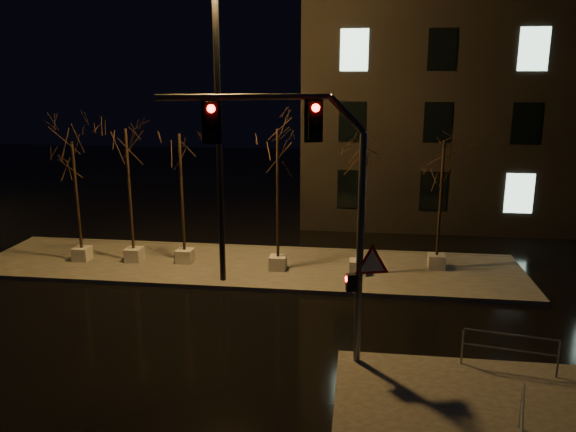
# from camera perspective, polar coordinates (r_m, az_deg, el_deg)

# --- Properties ---
(ground) EXTENTS (90.00, 90.00, 0.00)m
(ground) POSITION_cam_1_polar(r_m,az_deg,el_deg) (17.71, -8.01, -11.56)
(ground) COLOR black
(ground) RESTS_ON ground
(median) EXTENTS (22.00, 5.00, 0.15)m
(median) POSITION_cam_1_polar(r_m,az_deg,el_deg) (23.09, -4.11, -5.07)
(median) COLOR #413F3A
(median) RESTS_ON ground
(sidewalk_corner) EXTENTS (7.00, 5.00, 0.15)m
(sidewalk_corner) POSITION_cam_1_polar(r_m,az_deg,el_deg) (14.39, 19.56, -18.43)
(sidewalk_corner) COLOR #413F3A
(sidewalk_corner) RESTS_ON ground
(building) EXTENTS (25.00, 12.00, 15.00)m
(building) POSITION_cam_1_polar(r_m,az_deg,el_deg) (34.72, 24.00, 12.65)
(building) COLOR black
(building) RESTS_ON ground
(tree_0) EXTENTS (1.80, 1.80, 5.08)m
(tree_0) POSITION_cam_1_polar(r_m,az_deg,el_deg) (24.15, -20.90, 4.51)
(tree_0) COLOR #AEABA2
(tree_0) RESTS_ON median
(tree_1) EXTENTS (1.80, 1.80, 5.61)m
(tree_1) POSITION_cam_1_polar(r_m,az_deg,el_deg) (23.31, -16.01, 5.57)
(tree_1) COLOR #AEABA2
(tree_1) RESTS_ON median
(tree_2) EXTENTS (1.80, 1.80, 5.42)m
(tree_2) POSITION_cam_1_polar(r_m,az_deg,el_deg) (22.67, -10.87, 5.28)
(tree_2) COLOR #AEABA2
(tree_2) RESTS_ON median
(tree_3) EXTENTS (1.80, 1.80, 5.70)m
(tree_3) POSITION_cam_1_polar(r_m,az_deg,el_deg) (21.36, -1.07, 5.57)
(tree_3) COLOR #AEABA2
(tree_3) RESTS_ON median
(tree_4) EXTENTS (1.80, 1.80, 5.50)m
(tree_4) POSITION_cam_1_polar(r_m,az_deg,el_deg) (21.07, 7.42, 4.92)
(tree_4) COLOR #AEABA2
(tree_4) RESTS_ON median
(tree_5) EXTENTS (1.80, 1.80, 5.23)m
(tree_5) POSITION_cam_1_polar(r_m,az_deg,el_deg) (22.41, 15.42, 4.54)
(tree_5) COLOR #AEABA2
(tree_5) RESTS_ON median
(traffic_signal_mast) EXTENTS (5.61, 1.56, 7.06)m
(traffic_signal_mast) POSITION_cam_1_polar(r_m,az_deg,el_deg) (13.90, 2.96, 2.29)
(traffic_signal_mast) COLOR slate
(traffic_signal_mast) RESTS_ON sidewalk_corner
(streetlight_main) EXTENTS (2.70, 0.79, 10.80)m
(streetlight_main) POSITION_cam_1_polar(r_m,az_deg,el_deg) (20.14, -7.11, 10.42)
(streetlight_main) COLOR black
(streetlight_main) RESTS_ON median
(guard_rail_a) EXTENTS (2.34, 0.47, 1.03)m
(guard_rail_a) POSITION_cam_1_polar(r_m,az_deg,el_deg) (15.95, 21.61, -12.22)
(guard_rail_a) COLOR slate
(guard_rail_a) RESTS_ON sidewalk_corner
(guard_rail_b) EXTENTS (0.69, 2.22, 1.09)m
(guard_rail_b) POSITION_cam_1_polar(r_m,az_deg,el_deg) (12.69, 22.58, -19.28)
(guard_rail_b) COLOR slate
(guard_rail_b) RESTS_ON sidewalk_corner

